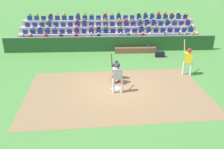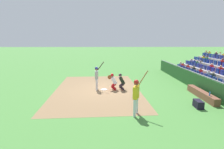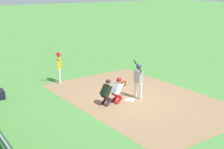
# 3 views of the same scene
# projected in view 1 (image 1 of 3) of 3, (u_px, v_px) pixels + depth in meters

# --- Properties ---
(ground_plane) EXTENTS (160.00, 160.00, 0.00)m
(ground_plane) POSITION_uv_depth(u_px,v_px,m) (116.00, 88.00, 13.51)
(ground_plane) COLOR #4A873C
(infield_dirt_patch) EXTENTS (10.11, 6.69, 0.01)m
(infield_dirt_patch) POSITION_uv_depth(u_px,v_px,m) (117.00, 92.00, 13.05)
(infield_dirt_patch) COLOR #8D6D4C
(infield_dirt_patch) RESTS_ON ground_plane
(home_plate_marker) EXTENTS (0.62, 0.62, 0.02)m
(home_plate_marker) POSITION_uv_depth(u_px,v_px,m) (116.00, 88.00, 13.50)
(home_plate_marker) COLOR white
(home_plate_marker) RESTS_ON infield_dirt_patch
(batter_at_plate) EXTENTS (0.64, 0.68, 2.10)m
(batter_at_plate) POSITION_uv_depth(u_px,v_px,m) (118.00, 75.00, 12.60)
(batter_at_plate) COLOR silver
(batter_at_plate) RESTS_ON ground_plane
(catcher_crouching) EXTENTS (0.46, 0.71, 1.27)m
(catcher_crouching) POSITION_uv_depth(u_px,v_px,m) (116.00, 72.00, 13.87)
(catcher_crouching) COLOR #AE1115
(catcher_crouching) RESTS_ON ground_plane
(home_plate_umpire) EXTENTS (0.48, 0.51, 1.27)m
(home_plate_umpire) POSITION_uv_depth(u_px,v_px,m) (116.00, 69.00, 14.44)
(home_plate_umpire) COLOR #2C1E27
(home_plate_umpire) RESTS_ON ground_plane
(dugout_wall) EXTENTS (17.42, 0.24, 1.27)m
(dugout_wall) POSITION_uv_depth(u_px,v_px,m) (111.00, 44.00, 19.64)
(dugout_wall) COLOR #1E4921
(dugout_wall) RESTS_ON ground_plane
(dugout_bench) EXTENTS (3.39, 0.40, 0.44)m
(dugout_bench) POSITION_uv_depth(u_px,v_px,m) (136.00, 50.00, 19.38)
(dugout_bench) COLOR brown
(dugout_bench) RESTS_ON ground_plane
(water_bottle_on_bench) EXTENTS (0.07, 0.07, 0.24)m
(water_bottle_on_bench) POSITION_uv_depth(u_px,v_px,m) (148.00, 46.00, 19.23)
(water_bottle_on_bench) COLOR blue
(water_bottle_on_bench) RESTS_ON dugout_bench
(equipment_duffel_bag) EXTENTS (0.72, 0.40, 0.42)m
(equipment_duffel_bag) POSITION_uv_depth(u_px,v_px,m) (160.00, 54.00, 18.45)
(equipment_duffel_bag) COLOR black
(equipment_duffel_bag) RESTS_ON ground_plane
(on_deck_batter) EXTENTS (0.59, 0.80, 2.23)m
(on_deck_batter) POSITION_uv_depth(u_px,v_px,m) (188.00, 58.00, 14.83)
(on_deck_batter) COLOR silver
(on_deck_batter) RESTS_ON ground_plane
(bleacher_stand) EXTENTS (16.71, 3.86, 2.49)m
(bleacher_stand) POSITION_uv_depth(u_px,v_px,m) (109.00, 32.00, 22.99)
(bleacher_stand) COLOR #A59E96
(bleacher_stand) RESTS_ON ground_plane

